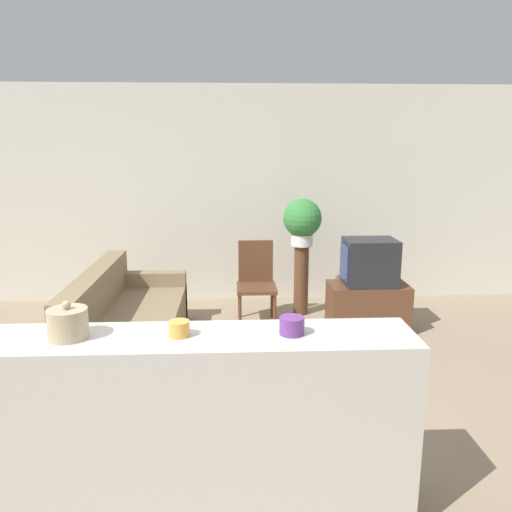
% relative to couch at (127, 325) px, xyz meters
% --- Properties ---
extents(ground_plane, '(14.00, 14.00, 0.00)m').
position_rel_couch_xyz_m(ground_plane, '(0.67, -1.68, -0.28)').
color(ground_plane, gray).
extents(wall_back, '(9.00, 0.06, 2.70)m').
position_rel_couch_xyz_m(wall_back, '(0.67, 1.75, 1.07)').
color(wall_back, beige).
rests_on(wall_back, ground_plane).
extents(couch, '(0.87, 1.99, 0.81)m').
position_rel_couch_xyz_m(couch, '(0.00, 0.00, 0.00)').
color(couch, '#847051').
rests_on(couch, ground_plane).
extents(tv_stand, '(0.84, 0.45, 0.52)m').
position_rel_couch_xyz_m(tv_stand, '(2.47, 0.49, -0.02)').
color(tv_stand, brown).
rests_on(tv_stand, ground_plane).
extents(television, '(0.55, 0.42, 0.49)m').
position_rel_couch_xyz_m(television, '(2.47, 0.49, 0.48)').
color(television, '#232328').
rests_on(television, tv_stand).
extents(wooden_chair, '(0.44, 0.44, 0.91)m').
position_rel_couch_xyz_m(wooden_chair, '(1.28, 0.85, 0.21)').
color(wooden_chair, brown).
rests_on(wooden_chair, ground_plane).
extents(plant_stand, '(0.17, 0.17, 0.83)m').
position_rel_couch_xyz_m(plant_stand, '(1.83, 1.06, 0.13)').
color(plant_stand, brown).
rests_on(plant_stand, ground_plane).
extents(potted_plant, '(0.44, 0.44, 0.54)m').
position_rel_couch_xyz_m(potted_plant, '(1.83, 1.06, 0.85)').
color(potted_plant, white).
rests_on(potted_plant, plant_stand).
extents(foreground_counter, '(2.59, 0.44, 1.03)m').
position_rel_couch_xyz_m(foreground_counter, '(0.67, -2.19, 0.23)').
color(foreground_counter, beige).
rests_on(foreground_counter, ground_plane).
extents(decorative_bowl, '(0.20, 0.20, 0.20)m').
position_rel_couch_xyz_m(decorative_bowl, '(0.20, -2.19, 0.83)').
color(decorative_bowl, tan).
rests_on(decorative_bowl, foreground_counter).
extents(candle_jar, '(0.11, 0.11, 0.08)m').
position_rel_couch_xyz_m(candle_jar, '(0.75, -2.19, 0.79)').
color(candle_jar, gold).
rests_on(candle_jar, foreground_counter).
extents(coffee_tin, '(0.13, 0.13, 0.09)m').
position_rel_couch_xyz_m(coffee_tin, '(1.32, -2.19, 0.79)').
color(coffee_tin, '#66337F').
rests_on(coffee_tin, foreground_counter).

